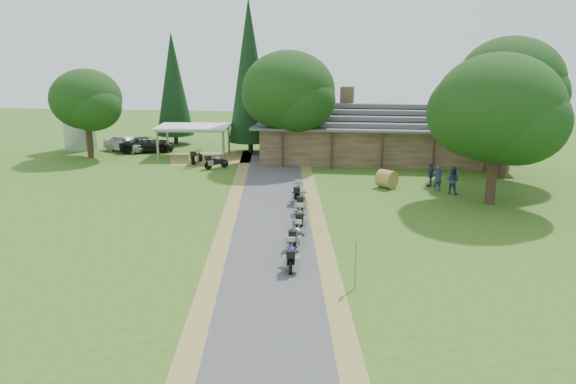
# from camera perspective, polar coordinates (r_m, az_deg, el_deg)

# --- Properties ---
(ground) EXTENTS (120.00, 120.00, 0.00)m
(ground) POSITION_cam_1_polar(r_m,az_deg,el_deg) (27.15, -1.78, -6.05)
(ground) COLOR #375818
(ground) RESTS_ON ground
(driveway) EXTENTS (51.95, 51.95, 0.00)m
(driveway) POSITION_cam_1_polar(r_m,az_deg,el_deg) (30.96, -1.57, -3.43)
(driveway) COLOR #404042
(driveway) RESTS_ON ground
(lodge) EXTENTS (21.40, 9.40, 4.90)m
(lodge) POSITION_cam_1_polar(r_m,az_deg,el_deg) (49.67, 9.38, 6.10)
(lodge) COLOR brown
(lodge) RESTS_ON ground
(silo) EXTENTS (3.26, 3.26, 6.04)m
(silo) POSITION_cam_1_polar(r_m,az_deg,el_deg) (57.48, -20.50, 7.08)
(silo) COLOR gray
(silo) RESTS_ON ground
(carport) EXTENTS (6.74, 4.83, 2.76)m
(carport) POSITION_cam_1_polar(r_m,az_deg,el_deg) (51.26, -9.50, 5.14)
(carport) COLOR silver
(carport) RESTS_ON ground
(car_white_sedan) EXTENTS (4.52, 6.43, 1.97)m
(car_white_sedan) POSITION_cam_1_polar(r_m,az_deg,el_deg) (55.15, -16.12, 5.01)
(car_white_sedan) COLOR silver
(car_white_sedan) RESTS_ON ground
(car_dark_suv) EXTENTS (3.85, 5.91, 2.09)m
(car_dark_suv) POSITION_cam_1_polar(r_m,az_deg,el_deg) (54.41, -14.14, 5.08)
(car_dark_suv) COLOR black
(car_dark_suv) RESTS_ON ground
(motorcycle_row_a) EXTENTS (0.75, 1.86, 1.24)m
(motorcycle_row_a) POSITION_cam_1_polar(r_m,az_deg,el_deg) (24.98, 0.34, -6.38)
(motorcycle_row_a) COLOR navy
(motorcycle_row_a) RESTS_ON ground
(motorcycle_row_b) EXTENTS (0.77, 1.84, 1.23)m
(motorcycle_row_b) POSITION_cam_1_polar(r_m,az_deg,el_deg) (27.53, 0.85, -4.39)
(motorcycle_row_b) COLOR #ACADB4
(motorcycle_row_b) RESTS_ON ground
(motorcycle_row_c) EXTENTS (0.80, 2.02, 1.35)m
(motorcycle_row_c) POSITION_cam_1_polar(r_m,az_deg,el_deg) (29.95, 1.21, -2.70)
(motorcycle_row_c) COLOR #DFA30D
(motorcycle_row_c) RESTS_ON ground
(motorcycle_row_d) EXTENTS (0.64, 1.85, 1.25)m
(motorcycle_row_d) POSITION_cam_1_polar(r_m,az_deg,el_deg) (33.42, 1.44, -0.95)
(motorcycle_row_d) COLOR #E15910
(motorcycle_row_d) RESTS_ON ground
(motorcycle_row_e) EXTENTS (0.68, 1.91, 1.29)m
(motorcycle_row_e) POSITION_cam_1_polar(r_m,az_deg,el_deg) (35.49, 0.99, 0.00)
(motorcycle_row_e) COLOR black
(motorcycle_row_e) RESTS_ON ground
(motorcycle_carport_a) EXTENTS (0.83, 1.92, 1.27)m
(motorcycle_carport_a) POSITION_cam_1_polar(r_m,az_deg,el_deg) (48.14, -9.25, 3.66)
(motorcycle_carport_a) COLOR gold
(motorcycle_carport_a) RESTS_ON ground
(motorcycle_carport_b) EXTENTS (1.82, 1.63, 1.27)m
(motorcycle_carport_b) POSITION_cam_1_polar(r_m,az_deg,el_deg) (45.79, -7.30, 3.17)
(motorcycle_carport_b) COLOR slate
(motorcycle_carport_b) RESTS_ON ground
(person_a) EXTENTS (0.64, 0.50, 2.04)m
(person_a) POSITION_cam_1_polar(r_m,az_deg,el_deg) (39.59, 14.95, 1.59)
(person_a) COLOR navy
(person_a) RESTS_ON ground
(person_b) EXTENTS (0.76, 0.70, 2.20)m
(person_b) POSITION_cam_1_polar(r_m,az_deg,el_deg) (38.91, 16.38, 1.39)
(person_b) COLOR navy
(person_b) RESTS_ON ground
(person_c) EXTENTS (0.47, 0.61, 2.01)m
(person_c) POSITION_cam_1_polar(r_m,az_deg,el_deg) (40.67, 14.29, 1.94)
(person_c) COLOR navy
(person_c) RESTS_ON ground
(hay_bale) EXTENTS (1.68, 1.69, 1.25)m
(hay_bale) POSITION_cam_1_polar(r_m,az_deg,el_deg) (39.71, 10.00, 1.31)
(hay_bale) COLOR olive
(hay_bale) RESTS_ON ground
(sign_post) EXTENTS (0.37, 0.06, 2.07)m
(sign_post) POSITION_cam_1_polar(r_m,az_deg,el_deg) (22.93, 6.87, -7.34)
(sign_post) COLOR gray
(sign_post) RESTS_ON ground
(oak_lodge_left) EXTENTS (7.61, 7.61, 9.88)m
(oak_lodge_left) POSITION_cam_1_polar(r_m,az_deg,el_deg) (46.49, 0.04, 8.82)
(oak_lodge_left) COLOR black
(oak_lodge_left) RESTS_ON ground
(oak_lodge_right) EXTENTS (7.55, 7.55, 11.53)m
(oak_lodge_right) POSITION_cam_1_polar(r_m,az_deg,el_deg) (44.34, 21.50, 8.63)
(oak_lodge_right) COLOR black
(oak_lodge_right) RESTS_ON ground
(oak_driveway) EXTENTS (7.79, 7.79, 9.64)m
(oak_driveway) POSITION_cam_1_polar(r_m,az_deg,el_deg) (36.54, 20.40, 6.19)
(oak_driveway) COLOR black
(oak_driveway) RESTS_ON ground
(oak_silo) EXTENTS (6.17, 6.17, 8.30)m
(oak_silo) POSITION_cam_1_polar(r_m,az_deg,el_deg) (52.66, -19.74, 7.79)
(oak_silo) COLOR black
(oak_silo) RESTS_ON ground
(cedar_near) EXTENTS (3.98, 3.98, 13.87)m
(cedar_near) POSITION_cam_1_polar(r_m,az_deg,el_deg) (51.99, -3.94, 11.60)
(cedar_near) COLOR black
(cedar_near) RESTS_ON ground
(cedar_far) EXTENTS (3.68, 3.68, 11.07)m
(cedar_far) POSITION_cam_1_polar(r_m,az_deg,el_deg) (57.65, -11.55, 10.23)
(cedar_far) COLOR black
(cedar_far) RESTS_ON ground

